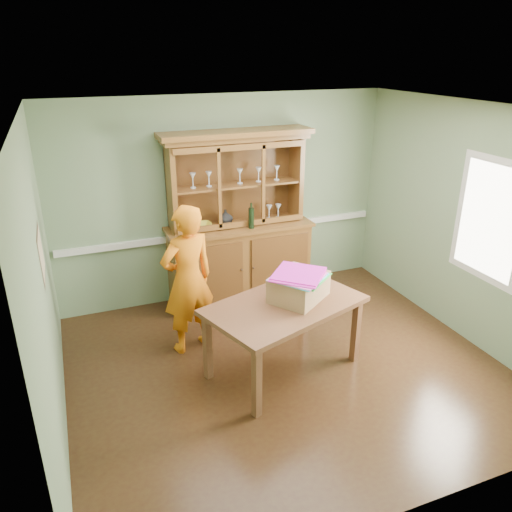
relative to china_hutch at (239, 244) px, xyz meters
name	(u,v)px	position (x,y,z in m)	size (l,w,h in m)	color
floor	(285,367)	(-0.09, -1.74, -0.80)	(4.50, 4.50, 0.00)	#3F2914
ceiling	(292,110)	(-0.09, -1.74, 1.90)	(4.50, 4.50, 0.00)	white
wall_back	(225,199)	(-0.09, 0.26, 0.55)	(4.50, 4.50, 0.00)	gray
wall_left	(43,290)	(-2.34, -1.74, 0.55)	(4.00, 4.00, 0.00)	gray
wall_right	(468,225)	(2.16, -1.74, 0.55)	(4.00, 4.00, 0.00)	gray
wall_front	(420,362)	(-0.09, -3.74, 0.55)	(4.50, 4.50, 0.00)	gray
chair_rail	(226,232)	(-0.09, 0.23, 0.10)	(4.41, 0.05, 0.08)	white
framed_map	(42,254)	(-2.32, -1.44, 0.75)	(0.03, 0.60, 0.46)	black
window_panel	(489,220)	(2.14, -2.04, 0.70)	(0.03, 0.96, 1.36)	white
china_hutch	(239,244)	(0.00, 0.00, 0.00)	(1.94, 0.64, 2.28)	brown
dining_table	(284,311)	(-0.12, -1.75, -0.10)	(1.81, 1.41, 0.79)	brown
cardboard_box	(299,287)	(0.06, -1.70, 0.13)	(0.57, 0.45, 0.26)	#9F7D52
kite_stack	(299,275)	(0.03, -1.75, 0.28)	(0.67, 0.67, 0.04)	green
person	(188,280)	(-0.94, -0.98, 0.06)	(0.63, 0.41, 1.72)	orange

